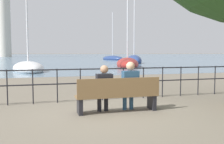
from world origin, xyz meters
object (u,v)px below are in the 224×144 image
(seated_person_right, at_px, (130,84))
(sailboat_1, at_px, (134,60))
(park_bench, at_px, (118,95))
(harbor_lighthouse, at_px, (4,21))
(seated_person_left, at_px, (104,87))
(sailboat_5, at_px, (127,64))
(sailboat_3, at_px, (113,58))
(sailboat_4, at_px, (28,68))

(seated_person_right, xyz_separation_m, sailboat_1, (11.06, 28.49, -0.30))
(park_bench, distance_m, harbor_lighthouse, 95.68)
(seated_person_left, height_order, harbor_lighthouse, harbor_lighthouse)
(seated_person_right, xyz_separation_m, sailboat_5, (7.04, 20.10, -0.39))
(sailboat_3, relative_size, sailboat_5, 0.95)
(sailboat_1, distance_m, sailboat_3, 16.85)
(sailboat_3, bearing_deg, sailboat_4, -140.23)
(seated_person_right, distance_m, sailboat_4, 16.18)
(sailboat_4, height_order, harbor_lighthouse, harbor_lighthouse)
(harbor_lighthouse, bearing_deg, sailboat_4, -81.61)
(sailboat_1, relative_size, sailboat_3, 1.16)
(sailboat_5, bearing_deg, sailboat_4, -140.92)
(sailboat_1, relative_size, sailboat_4, 1.21)
(seated_person_right, relative_size, harbor_lighthouse, 0.05)
(seated_person_left, distance_m, sailboat_3, 47.18)
(sailboat_3, bearing_deg, park_bench, -127.83)
(park_bench, xyz_separation_m, sailboat_4, (-2.92, 15.92, -0.16))
(harbor_lighthouse, bearing_deg, seated_person_right, -81.05)
(sailboat_5, bearing_deg, sailboat_3, 94.22)
(sailboat_1, xyz_separation_m, sailboat_3, (1.53, 16.78, -0.09))
(seated_person_left, bearing_deg, sailboat_1, 67.55)
(seated_person_right, height_order, sailboat_3, sailboat_3)
(seated_person_left, height_order, sailboat_3, sailboat_3)
(sailboat_1, bearing_deg, sailboat_5, -105.54)
(harbor_lighthouse, bearing_deg, seated_person_left, -81.47)
(seated_person_right, relative_size, sailboat_3, 0.12)
(seated_person_left, xyz_separation_m, sailboat_4, (-2.57, 15.84, -0.38))
(sailboat_5, bearing_deg, seated_person_right, -92.67)
(park_bench, bearing_deg, sailboat_5, 69.87)
(sailboat_5, height_order, harbor_lighthouse, harbor_lighthouse)
(sailboat_5, bearing_deg, seated_person_left, -94.44)
(seated_person_left, height_order, sailboat_5, sailboat_5)
(seated_person_right, xyz_separation_m, harbor_lighthouse, (-14.75, 93.64, 12.55))
(sailboat_5, xyz_separation_m, harbor_lighthouse, (-21.79, 73.54, 12.94))
(park_bench, distance_m, seated_person_right, 0.45)
(park_bench, xyz_separation_m, sailboat_1, (11.42, 28.57, -0.03))
(sailboat_4, distance_m, harbor_lighthouse, 79.70)
(seated_person_right, height_order, harbor_lighthouse, harbor_lighthouse)
(sailboat_1, bearing_deg, seated_person_right, -101.17)
(park_bench, distance_m, sailboat_4, 16.18)
(sailboat_1, bearing_deg, sailboat_4, -128.52)
(park_bench, xyz_separation_m, seated_person_right, (0.35, 0.08, 0.27))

